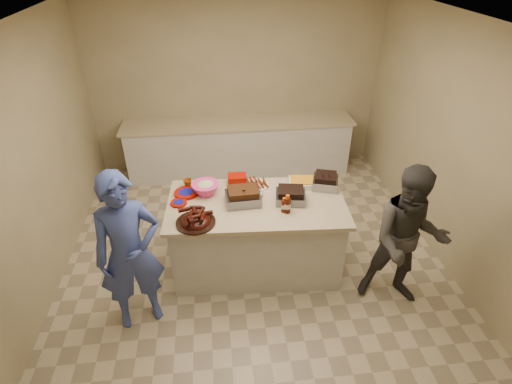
{
  "coord_description": "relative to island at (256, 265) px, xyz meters",
  "views": [
    {
      "loc": [
        -0.4,
        -3.61,
        3.35
      ],
      "look_at": [
        0.02,
        -0.03,
        1.01
      ],
      "focal_mm": 28.0,
      "sensor_mm": 36.0,
      "label": 1
    }
  ],
  "objects": [
    {
      "name": "island",
      "position": [
        0.0,
        0.0,
        0.0
      ],
      "size": [
        1.98,
        1.13,
        0.91
      ],
      "primitive_type": null,
      "rotation": [
        0.0,
        0.0,
        -0.06
      ],
      "color": "silver",
      "rests_on": "ground"
    },
    {
      "name": "sauce_bowl",
      "position": [
        0.02,
        0.13,
        0.91
      ],
      "size": [
        0.14,
        0.05,
        0.13
      ],
      "primitive_type": "imported",
      "rotation": [
        0.0,
        0.0,
        -0.06
      ],
      "color": "silver",
      "rests_on": "island"
    },
    {
      "name": "basket_stack",
      "position": [
        -0.18,
        0.42,
        0.91
      ],
      "size": [
        0.22,
        0.16,
        0.11
      ],
      "primitive_type": "cube",
      "rotation": [
        0.0,
        0.0,
        -0.03
      ],
      "color": "#960B00",
      "rests_on": "island"
    },
    {
      "name": "mustard_bottle",
      "position": [
        -0.23,
        0.2,
        0.91
      ],
      "size": [
        0.04,
        0.04,
        0.11
      ],
      "primitive_type": "cylinder",
      "rotation": [
        0.0,
        0.0,
        -0.06
      ],
      "color": "yellow",
      "rests_on": "island"
    },
    {
      "name": "pulled_pork_tray",
      "position": [
        -0.14,
        0.01,
        0.91
      ],
      "size": [
        0.38,
        0.3,
        0.11
      ],
      "primitive_type": "cube",
      "rotation": [
        0.0,
        0.0,
        0.05
      ],
      "color": "#47230F",
      "rests_on": "island"
    },
    {
      "name": "brisket_tray",
      "position": [
        0.37,
        -0.01,
        0.91
      ],
      "size": [
        0.36,
        0.31,
        0.1
      ],
      "primitive_type": "cube",
      "rotation": [
        0.0,
        0.0,
        -0.17
      ],
      "color": "black",
      "rests_on": "island"
    },
    {
      "name": "back_counter",
      "position": [
        -0.02,
        2.28,
        0.45
      ],
      "size": [
        3.6,
        0.64,
        0.9
      ],
      "primitive_type": null,
      "color": "silver",
      "rests_on": "ground"
    },
    {
      "name": "plate_stack_small",
      "position": [
        -0.83,
        0.07,
        0.91
      ],
      "size": [
        0.19,
        0.19,
        0.02
      ],
      "primitive_type": "cylinder",
      "rotation": [
        0.0,
        0.0,
        -0.06
      ],
      "color": "#960B00",
      "rests_on": "island"
    },
    {
      "name": "plastic_cup",
      "position": [
        -0.74,
        0.4,
        0.91
      ],
      "size": [
        0.11,
        0.1,
        0.1
      ],
      "primitive_type": "imported",
      "rotation": [
        0.0,
        0.0,
        -0.06
      ],
      "color": "#9B490D",
      "rests_on": "island"
    },
    {
      "name": "bbq_bottle_a",
      "position": [
        0.26,
        -0.2,
        0.91
      ],
      "size": [
        0.06,
        0.06,
        0.17
      ],
      "primitive_type": "cylinder",
      "rotation": [
        0.0,
        0.0,
        -0.06
      ],
      "color": "#380C03",
      "rests_on": "island"
    },
    {
      "name": "roasting_pan",
      "position": [
        0.82,
        0.22,
        0.91
      ],
      "size": [
        0.35,
        0.35,
        0.11
      ],
      "primitive_type": "cube",
      "rotation": [
        0.0,
        0.0,
        -0.31
      ],
      "color": "gray",
      "rests_on": "island"
    },
    {
      "name": "rib_platter",
      "position": [
        -0.65,
        -0.3,
        0.91
      ],
      "size": [
        0.46,
        0.46,
        0.16
      ],
      "primitive_type": null,
      "rotation": [
        0.0,
        0.0,
        0.17
      ],
      "color": "#3A0D07",
      "rests_on": "island"
    },
    {
      "name": "guest_blue",
      "position": [
        -1.26,
        -0.62,
        0.0
      ],
      "size": [
        1.11,
        1.81,
        0.41
      ],
      "primitive_type": "imported",
      "rotation": [
        0.0,
        0.0,
        0.31
      ],
      "color": "#3E51A5",
      "rests_on": "ground"
    },
    {
      "name": "mac_cheese_dish",
      "position": [
        0.57,
        0.28,
        0.91
      ],
      "size": [
        0.35,
        0.27,
        0.09
      ],
      "primitive_type": "cube",
      "rotation": [
        0.0,
        0.0,
        -0.12
      ],
      "color": "orange",
      "rests_on": "island"
    },
    {
      "name": "plate_stack_large",
      "position": [
        -0.76,
        0.25,
        0.91
      ],
      "size": [
        0.28,
        0.28,
        0.03
      ],
      "primitive_type": "cylinder",
      "rotation": [
        0.0,
        0.0,
        -0.06
      ],
      "color": "#960B00",
      "rests_on": "island"
    },
    {
      "name": "room",
      "position": [
        -0.02,
        0.08,
        0.0
      ],
      "size": [
        4.5,
        5.0,
        2.7
      ],
      "primitive_type": null,
      "color": "tan",
      "rests_on": "ground"
    },
    {
      "name": "sausage_plate",
      "position": [
        0.04,
        0.34,
        0.91
      ],
      "size": [
        0.34,
        0.34,
        0.05
      ],
      "primitive_type": "cylinder",
      "rotation": [
        0.0,
        0.0,
        0.23
      ],
      "color": "silver",
      "rests_on": "island"
    },
    {
      "name": "guest_gray",
      "position": [
        1.43,
        -0.66,
        0.0
      ],
      "size": [
        1.18,
        1.75,
        0.61
      ],
      "primitive_type": "imported",
      "rotation": [
        0.0,
        0.0,
        -0.27
      ],
      "color": "#43413D",
      "rests_on": "ground"
    },
    {
      "name": "coleslaw_bowl",
      "position": [
        -0.54,
        0.24,
        0.91
      ],
      "size": [
        0.33,
        0.33,
        0.21
      ],
      "primitive_type": null,
      "rotation": [
        0.0,
        0.0,
        -0.06
      ],
      "color": "#E7388A",
      "rests_on": "island"
    },
    {
      "name": "bbq_bottle_b",
      "position": [
        0.29,
        -0.22,
        0.91
      ],
      "size": [
        0.07,
        0.07,
        0.21
      ],
      "primitive_type": "cylinder",
      "rotation": [
        0.0,
        0.0,
        -0.06
      ],
      "color": "#380C03",
      "rests_on": "island"
    }
  ]
}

